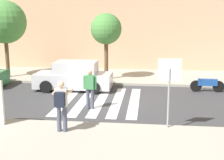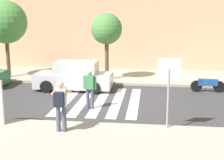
{
  "view_description": "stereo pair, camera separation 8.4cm",
  "coord_description": "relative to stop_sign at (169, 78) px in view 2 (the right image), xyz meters",
  "views": [
    {
      "loc": [
        2.19,
        -13.87,
        3.94
      ],
      "look_at": [
        0.6,
        -0.2,
        1.1
      ],
      "focal_mm": 50.0,
      "sensor_mm": 36.0,
      "label": 1
    },
    {
      "loc": [
        2.27,
        -13.86,
        3.94
      ],
      "look_at": [
        0.6,
        -0.2,
        1.1
      ],
      "focal_mm": 50.0,
      "sensor_mm": 36.0,
      "label": 2
    }
  ],
  "objects": [
    {
      "name": "ground_plane",
      "position": [
        -2.92,
        3.41,
        -1.88
      ],
      "size": [
        120.0,
        120.0,
        0.0
      ],
      "primitive_type": "plane",
      "color": "#38383A"
    },
    {
      "name": "sidewalk_near",
      "position": [
        -2.92,
        -2.79,
        -1.81
      ],
      "size": [
        60.0,
        6.0,
        0.14
      ],
      "primitive_type": "cube",
      "color": "#9E998C",
      "rests_on": "ground"
    },
    {
      "name": "sidewalk_far",
      "position": [
        -2.92,
        9.41,
        -1.81
      ],
      "size": [
        60.0,
        4.8,
        0.14
      ],
      "primitive_type": "cube",
      "color": "#9E998C",
      "rests_on": "ground"
    },
    {
      "name": "building_facade_far",
      "position": [
        -2.92,
        13.81,
        1.22
      ],
      "size": [
        56.0,
        4.0,
        6.2
      ],
      "primitive_type": "cube",
      "color": "tan",
      "rests_on": "ground"
    },
    {
      "name": "crosswalk_stripe_0",
      "position": [
        -4.52,
        3.61,
        -1.88
      ],
      "size": [
        0.44,
        5.2,
        0.01
      ],
      "primitive_type": "cube",
      "color": "silver",
      "rests_on": "ground"
    },
    {
      "name": "crosswalk_stripe_1",
      "position": [
        -3.72,
        3.61,
        -1.88
      ],
      "size": [
        0.44,
        5.2,
        0.01
      ],
      "primitive_type": "cube",
      "color": "silver",
      "rests_on": "ground"
    },
    {
      "name": "crosswalk_stripe_2",
      "position": [
        -2.92,
        3.61,
        -1.88
      ],
      "size": [
        0.44,
        5.2,
        0.01
      ],
      "primitive_type": "cube",
      "color": "silver",
      "rests_on": "ground"
    },
    {
      "name": "crosswalk_stripe_3",
      "position": [
        -2.12,
        3.61,
        -1.88
      ],
      "size": [
        0.44,
        5.2,
        0.01
      ],
      "primitive_type": "cube",
      "color": "silver",
      "rests_on": "ground"
    },
    {
      "name": "crosswalk_stripe_4",
      "position": [
        -1.32,
        3.61,
        -1.88
      ],
      "size": [
        0.44,
        5.2,
        0.01
      ],
      "primitive_type": "cube",
      "color": "silver",
      "rests_on": "ground"
    },
    {
      "name": "stop_sign",
      "position": [
        0.0,
        0.0,
        0.0
      ],
      "size": [
        0.76,
        0.08,
        2.4
      ],
      "color": "gray",
      "rests_on": "sidewalk_near"
    },
    {
      "name": "photographer_with_backpack",
      "position": [
        -3.53,
        -0.85,
        -0.72
      ],
      "size": [
        0.6,
        0.85,
        1.72
      ],
      "color": "#474C60",
      "rests_on": "sidewalk_near"
    },
    {
      "name": "pedestrian_crossing",
      "position": [
        -3.16,
        2.29,
        -0.91
      ],
      "size": [
        0.58,
        0.27,
        1.72
      ],
      "color": "#474C60",
      "rests_on": "ground"
    },
    {
      "name": "parked_car_silver",
      "position": [
        -4.67,
        5.71,
        -1.16
      ],
      "size": [
        4.1,
        1.92,
        1.55
      ],
      "color": "#B7BABF",
      "rests_on": "ground"
    },
    {
      "name": "motorcycle",
      "position": [
        2.4,
        6.01,
        -1.47
      ],
      "size": [
        1.76,
        0.6,
        0.87
      ],
      "color": "black",
      "rests_on": "ground"
    },
    {
      "name": "street_tree_west",
      "position": [
        -9.53,
        8.11,
        1.66
      ],
      "size": [
        2.65,
        2.65,
        4.75
      ],
      "color": "brown",
      "rests_on": "sidewalk_far"
    },
    {
      "name": "street_tree_center",
      "position": [
        -3.23,
        8.01,
        1.26
      ],
      "size": [
        1.84,
        1.84,
        3.97
      ],
      "color": "brown",
      "rests_on": "sidewalk_far"
    }
  ]
}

